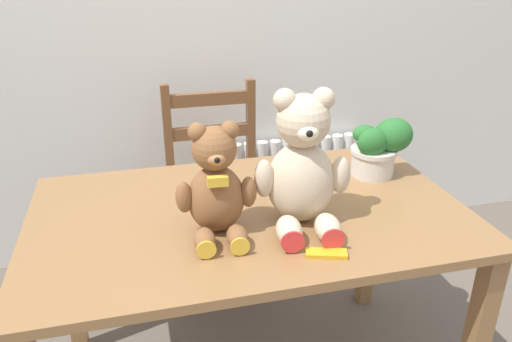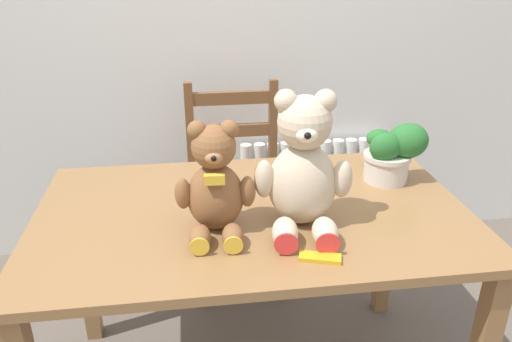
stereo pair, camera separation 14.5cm
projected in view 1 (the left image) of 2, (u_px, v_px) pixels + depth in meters
name	position (u px, v px, depth m)	size (l,w,h in m)	color
wall_back	(195.00, 5.00, 2.36)	(8.00, 0.04, 2.60)	silver
radiator	(286.00, 195.00, 2.83)	(0.79, 0.10, 0.60)	white
dining_table	(250.00, 238.00, 1.65)	(1.39, 0.84, 0.77)	olive
wooden_chair_behind	(217.00, 193.00, 2.41)	(0.44, 0.40, 0.98)	brown
teddy_bear_left	(216.00, 187.00, 1.43)	(0.24, 0.24, 0.34)	brown
teddy_bear_right	(302.00, 168.00, 1.47)	(0.29, 0.31, 0.42)	beige
potted_plant	(379.00, 147.00, 1.82)	(0.22, 0.17, 0.22)	beige
chocolate_bar	(326.00, 253.00, 1.37)	(0.11, 0.04, 0.01)	gold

